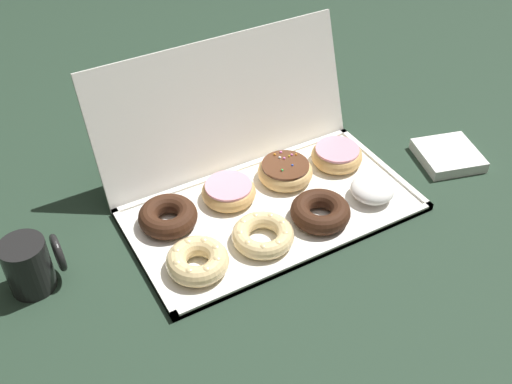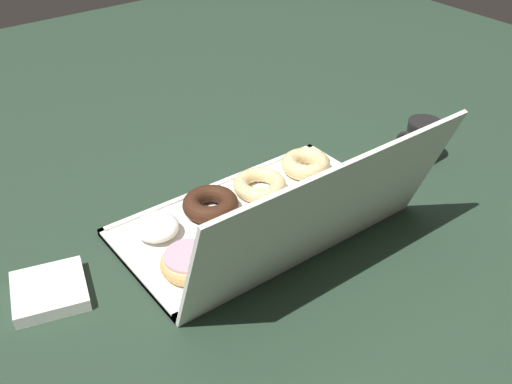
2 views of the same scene
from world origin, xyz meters
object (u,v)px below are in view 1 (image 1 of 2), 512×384
donut_box (273,210)px  chocolate_cake_ring_donut_4 (168,216)px  cruller_donut_1 (263,235)px  pink_frosted_donut_7 (337,155)px  napkin_stack (448,155)px  pink_frosted_donut_5 (229,191)px  cruller_donut_0 (197,260)px  sprinkle_donut_6 (285,171)px  coffee_mug (30,264)px  chocolate_cake_ring_donut_2 (320,212)px  powdered_filled_donut_3 (372,189)px

donut_box → chocolate_cake_ring_donut_4: 0.21m
cruller_donut_1 → pink_frosted_donut_7: size_ratio=1.06×
napkin_stack → pink_frosted_donut_5: bearing=166.9°
cruller_donut_1 → napkin_stack: (0.49, 0.03, -0.02)m
cruller_donut_0 → sprinkle_donut_6: bearing=27.5°
cruller_donut_1 → napkin_stack: bearing=3.2°
chocolate_cake_ring_donut_4 → coffee_mug: (-0.26, -0.02, 0.02)m
chocolate_cake_ring_donut_2 → pink_frosted_donut_5: chocolate_cake_ring_donut_2 is taller
powdered_filled_donut_3 → pink_frosted_donut_5: powdered_filled_donut_3 is taller
powdered_filled_donut_3 → napkin_stack: size_ratio=0.70×
powdered_filled_donut_3 → coffee_mug: bearing=170.4°
donut_box → chocolate_cake_ring_donut_2: size_ratio=4.83×
donut_box → cruller_donut_1: size_ratio=4.84×
donut_box → chocolate_cake_ring_donut_4: chocolate_cake_ring_donut_4 is taller
cruller_donut_1 → chocolate_cake_ring_donut_2: 0.13m
pink_frosted_donut_5 → sprinkle_donut_6: size_ratio=0.95×
chocolate_cake_ring_donut_4 → napkin_stack: size_ratio=0.91×
donut_box → napkin_stack: bearing=-5.6°
coffee_mug → napkin_stack: 0.89m
pink_frosted_donut_7 → cruller_donut_0: bearing=-161.6°
cruller_donut_0 → cruller_donut_1: cruller_donut_0 is taller
cruller_donut_0 → pink_frosted_donut_7: bearing=18.4°
donut_box → chocolate_cake_ring_donut_4: (-0.20, 0.06, 0.02)m
powdered_filled_donut_3 → pink_frosted_donut_5: size_ratio=0.81×
pink_frosted_donut_7 → cruller_donut_1: bearing=-153.4°
chocolate_cake_ring_donut_2 → sprinkle_donut_6: sprinkle_donut_6 is taller
cruller_donut_1 → pink_frosted_donut_5: size_ratio=1.06×
donut_box → cruller_donut_0: size_ratio=5.00×
powdered_filled_donut_3 → sprinkle_donut_6: sprinkle_donut_6 is taller
chocolate_cake_ring_donut_4 → pink_frosted_donut_7: same height
sprinkle_donut_6 → cruller_donut_1: bearing=-134.0°
cruller_donut_1 → chocolate_cake_ring_donut_2: bearing=-0.4°
chocolate_cake_ring_donut_2 → napkin_stack: bearing=4.5°
donut_box → napkin_stack: 0.42m
pink_frosted_donut_5 → pink_frosted_donut_7: pink_frosted_donut_7 is taller
coffee_mug → napkin_stack: size_ratio=0.81×
donut_box → chocolate_cake_ring_donut_2: bearing=-47.3°
chocolate_cake_ring_donut_2 → pink_frosted_donut_7: 0.18m
cruller_donut_1 → sprinkle_donut_6: sprinkle_donut_6 is taller
chocolate_cake_ring_donut_4 → napkin_stack: (0.62, -0.10, -0.02)m
coffee_mug → donut_box: bearing=-5.4°
cruller_donut_1 → sprinkle_donut_6: bearing=46.0°
chocolate_cake_ring_donut_2 → coffee_mug: 0.53m
donut_box → sprinkle_donut_6: (0.07, 0.07, 0.02)m
cruller_donut_0 → chocolate_cake_ring_donut_2: (0.26, 0.00, -0.00)m
coffee_mug → cruller_donut_0: bearing=-23.5°
cruller_donut_1 → chocolate_cake_ring_donut_4: bearing=135.5°
cruller_donut_1 → chocolate_cake_ring_donut_4: size_ratio=1.02×
powdered_filled_donut_3 → pink_frosted_donut_7: bearing=88.6°
chocolate_cake_ring_donut_4 → coffee_mug: bearing=-175.7°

